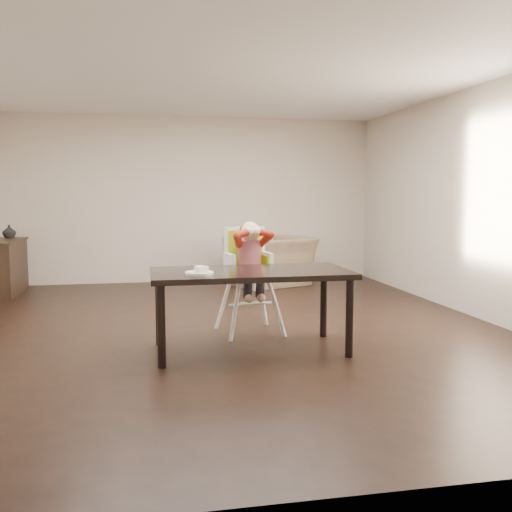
{
  "coord_description": "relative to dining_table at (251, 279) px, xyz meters",
  "views": [
    {
      "loc": [
        -0.8,
        -5.95,
        1.44
      ],
      "look_at": [
        0.3,
        -0.33,
        0.82
      ],
      "focal_mm": 40.0,
      "sensor_mm": 36.0,
      "label": 1
    }
  ],
  "objects": [
    {
      "name": "plate",
      "position": [
        -0.48,
        -0.18,
        0.1
      ],
      "size": [
        0.31,
        0.31,
        0.07
      ],
      "rotation": [
        0.0,
        0.0,
        0.27
      ],
      "color": "white",
      "rests_on": "dining_table"
    },
    {
      "name": "dining_table",
      "position": [
        0.0,
        0.0,
        0.0
      ],
      "size": [
        1.8,
        0.9,
        0.75
      ],
      "color": "black",
      "rests_on": "ground"
    },
    {
      "name": "ground",
      "position": [
        -0.14,
        0.89,
        -0.67
      ],
      "size": [
        7.0,
        7.0,
        0.0
      ],
      "primitive_type": "plane",
      "color": "black",
      "rests_on": "ground"
    },
    {
      "name": "sideboard",
      "position": [
        -2.92,
        3.59,
        -0.27
      ],
      "size": [
        0.44,
        1.26,
        0.79
      ],
      "color": "black",
      "rests_on": "ground"
    },
    {
      "name": "vase",
      "position": [
        -2.92,
        3.96,
        0.21
      ],
      "size": [
        0.24,
        0.24,
        0.19
      ],
      "primitive_type": "imported",
      "rotation": [
        0.0,
        0.0,
        -0.26
      ],
      "color": "#99999E",
      "rests_on": "sideboard"
    },
    {
      "name": "high_chair",
      "position": [
        0.11,
        0.71,
        0.15
      ],
      "size": [
        0.54,
        0.54,
        1.16
      ],
      "rotation": [
        0.0,
        0.0,
        0.13
      ],
      "color": "white",
      "rests_on": "ground"
    },
    {
      "name": "room_walls",
      "position": [
        -0.14,
        0.89,
        1.18
      ],
      "size": [
        6.02,
        7.02,
        2.71
      ],
      "color": "beige",
      "rests_on": "ground"
    },
    {
      "name": "armchair",
      "position": [
        1.0,
        3.69,
        -0.16
      ],
      "size": [
        1.38,
        1.14,
        1.03
      ],
      "primitive_type": "imported",
      "rotation": [
        0.0,
        0.0,
        3.51
      ],
      "color": "#978060",
      "rests_on": "ground"
    }
  ]
}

